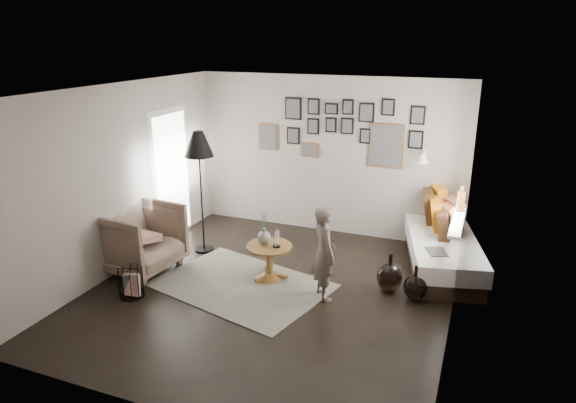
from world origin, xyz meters
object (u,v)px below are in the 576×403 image
at_px(demijohn_large, 390,277).
at_px(floor_lamp, 199,149).
at_px(magazine_basket, 131,283).
at_px(pedestal_table, 269,263).
at_px(daybed, 444,245).
at_px(vase, 264,235).
at_px(child, 324,253).
at_px(demijohn_small, 415,287).
at_px(armchair, 139,238).

bearing_deg(demijohn_large, floor_lamp, 175.00).
bearing_deg(demijohn_large, magazine_basket, -155.81).
relative_size(pedestal_table, daybed, 0.28).
relative_size(pedestal_table, floor_lamp, 0.33).
distance_m(vase, child, 0.96).
bearing_deg(floor_lamp, demijohn_small, -6.54).
xyz_separation_m(armchair, magazine_basket, (0.39, -0.71, -0.28)).
height_order(armchair, demijohn_small, armchair).
bearing_deg(daybed, demijohn_small, -114.32).
relative_size(pedestal_table, armchair, 0.60).
bearing_deg(floor_lamp, vase, -21.54).
bearing_deg(magazine_basket, vase, 39.58).
relative_size(floor_lamp, magazine_basket, 4.80).
relative_size(daybed, magazine_basket, 5.72).
bearing_deg(demijohn_large, demijohn_small, -18.92).
bearing_deg(pedestal_table, armchair, -167.72).
bearing_deg(armchair, vase, -71.21).
distance_m(armchair, child, 2.69).
distance_m(armchair, magazine_basket, 0.86).
xyz_separation_m(floor_lamp, demijohn_small, (3.28, -0.38, -1.44)).
distance_m(daybed, magazine_basket, 4.34).
distance_m(pedestal_table, armchair, 1.89).
xyz_separation_m(vase, floor_lamp, (-1.26, 0.50, 0.99)).
height_order(vase, magazine_basket, vase).
height_order(daybed, magazine_basket, daybed).
height_order(pedestal_table, daybed, daybed).
height_order(daybed, child, child).
bearing_deg(child, demijohn_small, -109.68).
xyz_separation_m(armchair, demijohn_small, (3.78, 0.54, -0.30)).
height_order(floor_lamp, magazine_basket, floor_lamp).
height_order(vase, daybed, daybed).
relative_size(demijohn_large, demijohn_small, 1.10).
bearing_deg(armchair, demijohn_small, -76.56).
bearing_deg(demijohn_small, daybed, 79.27).
relative_size(vase, magazine_basket, 1.14).
height_order(vase, armchair, armchair).
bearing_deg(magazine_basket, child, 20.90).
bearing_deg(armchair, demijohn_large, -73.80).
height_order(daybed, armchair, daybed).
height_order(vase, floor_lamp, floor_lamp).
height_order(magazine_basket, demijohn_small, demijohn_small).
bearing_deg(pedestal_table, magazine_basket, -142.51).
relative_size(vase, child, 0.36).
bearing_deg(pedestal_table, floor_lamp, 158.89).
bearing_deg(demijohn_large, child, -146.78).
xyz_separation_m(armchair, demijohn_large, (3.43, 0.66, -0.27)).
relative_size(armchair, demijohn_large, 2.03).
bearing_deg(demijohn_large, pedestal_table, -170.81).
bearing_deg(floor_lamp, child, -18.92).
bearing_deg(armchair, floor_lamp, -23.25).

